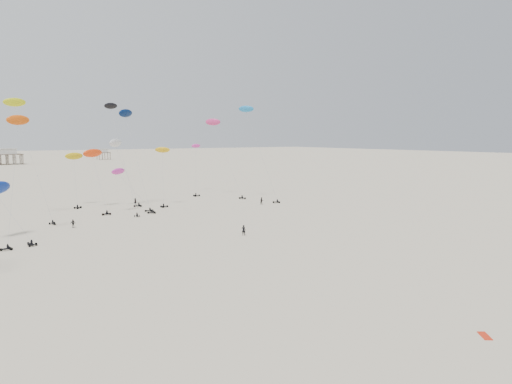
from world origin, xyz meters
TOP-DOWN VIEW (x-y plane):
  - ground_plane at (0.00, 200.00)m, footprint 900.00×900.00m
  - pavilion_main at (-10.00, 350.00)m, footprint 21.00×13.00m
  - pavilion_small at (60.00, 380.00)m, footprint 9.00×7.00m
  - rig_0 at (-13.30, 125.30)m, footprint 3.83×17.21m
  - rig_1 at (24.05, 125.50)m, footprint 4.19×16.09m
  - rig_3 at (-33.40, 126.56)m, footprint 6.71×16.76m
  - rig_4 at (-19.79, 138.82)m, footprint 4.41×8.45m
  - rig_5 at (20.58, 137.82)m, footprint 4.80×16.78m
  - rig_6 at (-1.54, 127.14)m, footprint 4.72×6.90m
  - rig_8 at (-37.61, 105.27)m, footprint 7.68×15.68m
  - rig_9 at (-10.76, 131.55)m, footprint 7.28×6.23m
  - rig_10 at (17.19, 146.04)m, footprint 9.10×14.36m
  - rig_11 at (-12.54, 122.18)m, footprint 8.17×9.80m
  - rig_12 at (-16.90, 131.85)m, footprint 5.75×16.79m
  - rig_15 at (-8.72, 130.40)m, footprint 5.03×15.33m
  - spectator_0 at (-4.93, 84.54)m, footprint 0.94×0.93m
  - spectator_1 at (20.07, 115.41)m, footprint 1.17×0.86m
  - spectator_2 at (-27.94, 108.58)m, footprint 1.26×1.09m
  - spectator_3 at (-6.71, 133.06)m, footprint 0.89×0.85m
  - grounded_kite_b at (-11.17, 35.50)m, footprint 1.64×1.86m

SIDE VIEW (x-z plane):
  - ground_plane at x=0.00m, z-range 0.00..0.00m
  - spectator_0 at x=-4.93m, z-range -1.08..1.08m
  - spectator_1 at x=20.07m, z-range -1.07..1.07m
  - spectator_2 at x=-27.94m, z-range -0.94..0.94m
  - spectator_3 at x=-6.71m, z-range -1.01..1.01m
  - grounded_kite_b at x=-11.17m, z-range -0.04..0.04m
  - pavilion_small at x=60.00m, z-range -0.51..7.49m
  - pavilion_main at x=-10.00m, z-range -0.68..9.12m
  - rig_11 at x=-12.54m, z-range 1.04..12.92m
  - rig_10 at x=17.19m, z-range -2.43..16.99m
  - rig_4 at x=-19.79m, z-range 2.84..16.50m
  - rig_6 at x=-1.54m, z-range 2.34..17.13m
  - rig_12 at x=-16.90m, z-range 2.14..20.18m
  - rig_9 at x=-10.76m, z-range 4.18..20.95m
  - rig_8 at x=-37.61m, z-range 3.59..27.26m
  - rig_5 at x=20.58m, z-range 4.71..28.66m
  - rig_0 at x=-13.30m, z-range 3.93..31.43m
  - rig_1 at x=24.05m, z-range 5.69..32.45m
  - rig_15 at x=-8.72m, z-range 6.69..31.80m
  - rig_3 at x=-33.40m, z-range 6.63..34.17m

